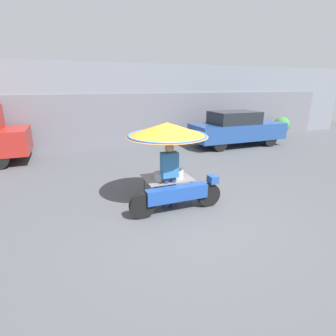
% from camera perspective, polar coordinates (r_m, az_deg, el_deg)
% --- Properties ---
extents(ground_plane, '(36.00, 36.00, 0.00)m').
position_cam_1_polar(ground_plane, '(5.99, 3.39, -10.03)').
color(ground_plane, '#4C4F54').
extents(shopfront_building, '(28.00, 2.06, 3.72)m').
position_cam_1_polar(shopfront_building, '(13.36, -11.97, 13.28)').
color(shopfront_building, gray).
rests_on(shopfront_building, ground).
extents(vendor_motorcycle_cart, '(2.20, 1.90, 1.96)m').
position_cam_1_polar(vendor_motorcycle_cart, '(6.07, 0.13, 5.73)').
color(vendor_motorcycle_cart, black).
rests_on(vendor_motorcycle_cart, ground).
extents(vendor_person, '(0.38, 0.22, 1.55)m').
position_cam_1_polar(vendor_person, '(5.97, 0.31, -1.05)').
color(vendor_person, navy).
rests_on(vendor_person, ground).
extents(parked_car, '(4.41, 1.68, 1.62)m').
position_cam_1_polar(parked_car, '(12.85, 14.68, 8.34)').
color(parked_car, black).
rests_on(parked_car, ground).
extents(potted_plant, '(0.89, 0.89, 1.09)m').
position_cam_1_polar(potted_plant, '(16.07, 23.46, 8.47)').
color(potted_plant, brown).
rests_on(potted_plant, ground).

